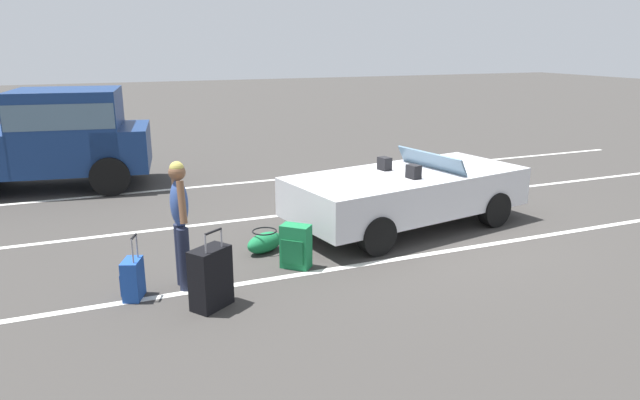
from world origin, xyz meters
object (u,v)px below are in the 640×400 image
at_px(suitcase_medium_bright, 296,247).
at_px(parked_pickup_truck_near, 46,137).
at_px(suitcase_small_carryon, 133,279).
at_px(suitcase_large_black, 211,278).
at_px(convertible_car, 416,191).
at_px(duffel_bag, 265,242).
at_px(traveler_person, 180,218).

xyz_separation_m(suitcase_medium_bright, parked_pickup_truck_near, (-3.36, 6.22, 0.80)).
xyz_separation_m(suitcase_medium_bright, suitcase_small_carryon, (-2.19, -0.18, -0.06)).
bearing_deg(suitcase_large_black, convertible_car, -99.68).
distance_m(duffel_bag, parked_pickup_truck_near, 6.38).
distance_m(convertible_car, suitcase_small_carryon, 4.95).
bearing_deg(traveler_person, convertible_car, 14.00).
distance_m(suitcase_large_black, duffel_bag, 1.91).
height_order(suitcase_large_black, duffel_bag, suitcase_large_black).
height_order(convertible_car, traveler_person, traveler_person).
height_order(suitcase_small_carryon, traveler_person, traveler_person).
bearing_deg(suitcase_small_carryon, suitcase_large_black, 164.99).
xyz_separation_m(duffel_bag, parked_pickup_truck_near, (-3.13, 5.47, 0.95)).
distance_m(suitcase_large_black, traveler_person, 0.93).
relative_size(traveler_person, parked_pickup_truck_near, 0.32).
distance_m(traveler_person, parked_pickup_truck_near, 6.54).
bearing_deg(suitcase_large_black, suitcase_medium_bright, -94.98).
xyz_separation_m(suitcase_large_black, suitcase_medium_bright, (1.35, 0.78, -0.06)).
xyz_separation_m(convertible_car, duffel_bag, (-2.81, -0.34, -0.43)).
distance_m(suitcase_large_black, suitcase_small_carryon, 1.04).
distance_m(duffel_bag, traveler_person, 1.74).
height_order(suitcase_large_black, parked_pickup_truck_near, parked_pickup_truck_near).
relative_size(suitcase_medium_bright, duffel_bag, 0.88).
relative_size(suitcase_medium_bright, suitcase_small_carryon, 0.76).
relative_size(suitcase_small_carryon, parked_pickup_truck_near, 0.16).
xyz_separation_m(convertible_car, suitcase_small_carryon, (-4.78, -1.26, -0.34)).
bearing_deg(traveler_person, suitcase_large_black, -75.32).
bearing_deg(convertible_car, suitcase_small_carryon, -175.48).
height_order(suitcase_medium_bright, suitcase_small_carryon, suitcase_small_carryon).
xyz_separation_m(traveler_person, parked_pickup_truck_near, (-1.80, 6.29, 0.18)).
relative_size(suitcase_small_carryon, duffel_bag, 1.15).
xyz_separation_m(convertible_car, traveler_person, (-4.14, -1.15, 0.34)).
bearing_deg(suitcase_medium_bright, parked_pickup_truck_near, -108.65).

